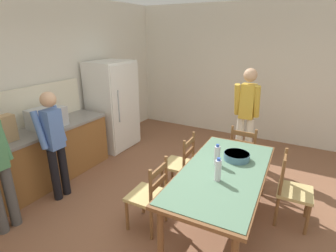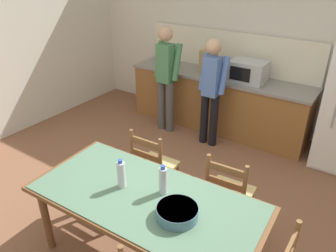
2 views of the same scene
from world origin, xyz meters
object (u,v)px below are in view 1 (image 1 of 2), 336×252
Objects in this scene: microwave at (47,118)px; chair_side_far_right at (180,164)px; chair_side_far_left at (149,195)px; paper_bag at (5,129)px; dining_table at (223,176)px; bottle_off_centre at (217,155)px; chair_side_near_right at (292,190)px; person_at_counter at (54,141)px; serving_bowl at (237,156)px; bottle_near_centre at (218,170)px; chair_head_end at (244,152)px; refrigerator at (113,105)px; person_by_table at (246,112)px.

chair_side_far_right is (0.66, -1.97, -0.60)m from microwave.
chair_side_far_right is at bearing -179.62° from chair_side_far_left.
paper_bag is 0.40× the size of chair_side_far_right.
chair_side_far_left is (0.41, -1.99, -0.63)m from paper_bag.
bottle_off_centre is at bearing 51.65° from dining_table.
person_at_counter reaches higher than chair_side_near_right.
serving_bowl is 0.35× the size of chair_side_far_left.
paper_bag is 0.18× the size of dining_table.
bottle_near_centre is (-0.25, -0.01, 0.20)m from dining_table.
paper_bag is 2.82m from bottle_near_centre.
bottle_near_centre is at bearing 46.22° from chair_side_far_right.
paper_bag reaches higher than bottle_near_centre.
dining_table is at bearing 58.19° from chair_side_far_right.
dining_table is at bearing -85.06° from microwave.
bottle_near_centre is 0.30× the size of chair_side_far_right.
chair_side_far_right is at bearing -146.23° from person_at_counter.
chair_side_far_right is 1.00× the size of chair_side_far_left.
chair_side_near_right is (0.47, -0.74, -0.23)m from dining_table.
chair_head_end is 1.00× the size of chair_side_near_right.
bottle_off_centre is (-1.18, -2.60, -0.01)m from refrigerator.
bottle_off_centre is (0.98, -2.61, -0.19)m from paper_bag.
paper_bag is at bearing -79.90° from chair_side_far_left.
serving_bowl is at bearing 97.18° from chair_head_end.
chair_side_near_right is 1.72m from person_by_table.
dining_table is 0.32m from bottle_near_centre.
dining_table is 2.20× the size of chair_side_far_left.
refrigerator is 2.93m from serving_bowl.
refrigerator is 6.53× the size of bottle_off_centre.
chair_head_end is at bearing -89.92° from refrigerator.
person_by_table is at bearing -51.14° from microwave.
serving_bowl is at bearing 134.06° from chair_side_far_left.
person_by_table is (2.38, -2.04, 0.09)m from person_at_counter.
bottle_off_centre is at bearing -162.91° from person_at_counter.
bottle_near_centre is 1.59m from chair_head_end.
microwave is 0.63m from person_at_counter.
person_by_table is at bearing -77.72° from refrigerator.
person_at_counter is at bearing 40.86° from chair_head_end.
chair_side_far_right is 0.89m from chair_side_far_left.
chair_side_near_right is 3.16m from person_at_counter.
chair_side_far_right is at bearing 61.55° from dining_table.
refrigerator is at bearing -0.30° from paper_bag.
bottle_near_centre is 0.84× the size of serving_bowl.
paper_bag reaches higher than chair_side_far_left.
paper_bag is 3.06m from serving_bowl.
dining_table is 2.20× the size of chair_head_end.
dining_table is 6.26× the size of serving_bowl.
person_at_counter is (-1.02, 2.96, 0.44)m from chair_side_near_right.
dining_table is at bearing 1.99° from bottle_near_centre.
person_at_counter reaches higher than dining_table.
person_by_table is at bearing 153.87° from chair_side_far_right.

